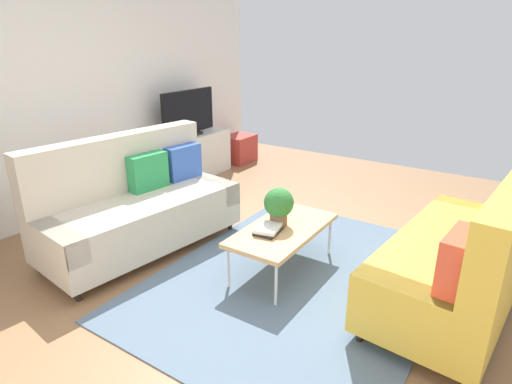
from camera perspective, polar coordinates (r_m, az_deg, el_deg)
The scene contains 16 objects.
ground_plane at distance 3.97m, azimuth 3.80°, elevation -10.02°, with size 7.68×7.68×0.00m, color #936B47.
wall_far at distance 5.41m, azimuth -23.21°, elevation 12.85°, with size 6.40×0.12×2.90m, color white.
area_rug at distance 3.82m, azimuth 5.77°, elevation -11.37°, with size 2.90×2.20×0.01m, color slate.
couch_beige at distance 4.31m, azimuth -15.51°, elevation -1.64°, with size 1.99×1.08×1.10m.
couch_green at distance 3.60m, azimuth 26.20°, elevation -7.69°, with size 1.97×1.02×1.10m.
coffee_table at distance 3.76m, azimuth 3.64°, elevation -5.15°, with size 1.10×0.56×0.42m.
tv_console at distance 6.34m, azimuth -8.81°, elevation 4.66°, with size 1.40×0.44×0.64m, color silver.
tv at distance 6.18m, azimuth -8.99°, elevation 10.27°, with size 1.00×0.20×0.64m.
storage_trunk at distance 7.13m, azimuth -2.25°, elevation 5.80°, with size 0.52×0.40×0.44m, color #B2382D.
potted_plant at distance 3.73m, azimuth 3.06°, elevation -1.69°, with size 0.26×0.26×0.34m.
table_book_0 at distance 3.65m, azimuth 1.63°, elevation -5.22°, with size 0.24×0.18×0.03m, color #262626.
table_book_1 at distance 3.63m, azimuth 1.63°, elevation -4.81°, with size 0.24×0.18×0.03m, color silver.
vase_0 at distance 5.88m, azimuth -13.17°, elevation 6.98°, with size 0.10×0.10×0.12m, color #33B29E.
vase_1 at distance 5.98m, azimuth -12.08°, elevation 7.62°, with size 0.09×0.09×0.19m, color #B24C4C.
bottle_0 at distance 6.02m, azimuth -10.48°, elevation 7.88°, with size 0.06×0.06×0.21m, color orange.
bottle_1 at distance 6.09m, azimuth -9.76°, elevation 8.15°, with size 0.04×0.04×0.22m, color #262626.
Camera 1 is at (-3.00, -1.67, 2.01)m, focal length 30.00 mm.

